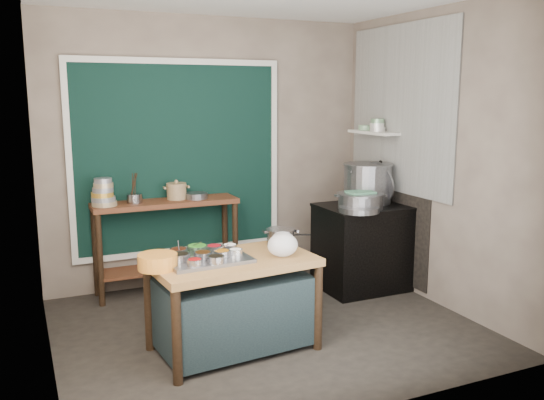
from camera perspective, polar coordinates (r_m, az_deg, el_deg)
name	(u,v)px	position (r m, az deg, el deg)	size (l,w,h in m)	color
floor	(266,328)	(5.15, -0.56, -12.56)	(3.50, 3.00, 0.02)	#2B2721
back_wall	(210,152)	(6.19, -6.20, 4.79)	(3.50, 0.02, 2.80)	#7B6D5F
left_wall	(38,181)	(4.39, -22.16, 1.77)	(0.02, 3.00, 2.80)	#7B6D5F
right_wall	(435,158)	(5.71, 15.86, 3.98)	(0.02, 3.00, 2.80)	#7B6D5F
curtain_panel	(179,158)	(6.05, -9.24, 4.11)	(2.10, 0.02, 1.90)	black
curtain_frame	(179,158)	(6.05, -9.21, 4.11)	(2.22, 0.03, 2.02)	beige
tile_panel	(400,109)	(6.10, 12.55, 8.76)	(0.02, 1.70, 1.70)	#B2B2AA
soot_patch	(390,217)	(6.32, 11.64, -1.68)	(0.01, 1.30, 1.30)	black
wall_shelf	(374,132)	(6.29, 10.05, 6.61)	(0.22, 0.70, 0.03)	beige
prep_table	(233,304)	(4.61, -3.85, -10.28)	(1.25, 0.72, 0.75)	olive
back_counter	(167,246)	(5.99, -10.37, -4.53)	(1.45, 0.40, 0.95)	#5D311A
stove_block	(364,248)	(6.08, 9.09, -4.73)	(0.90, 0.68, 0.85)	black
stove_top	(365,207)	(5.98, 9.22, -0.66)	(0.92, 0.69, 0.03)	black
condiment_tray	(207,259)	(4.44, -6.47, -5.84)	(0.63, 0.45, 0.03)	gray
condiment_bowls	(204,254)	(4.44, -6.80, -5.29)	(0.57, 0.45, 0.06)	gray
yellow_basin	(158,261)	(4.29, -11.27, -5.99)	(0.29, 0.29, 0.11)	#C06B25
saucepan	(280,237)	(4.87, 0.84, -3.65)	(0.25, 0.25, 0.14)	gray
plastic_bag_a	(283,245)	(4.51, 1.07, -4.49)	(0.24, 0.21, 0.18)	white
plastic_bag_b	(283,240)	(4.73, 1.06, -4.00)	(0.19, 0.17, 0.15)	white
bowl_stack	(103,194)	(5.72, -16.39, 0.59)	(0.24, 0.24, 0.27)	tan
utensil_cup	(135,198)	(5.81, -13.46, 0.16)	(0.15, 0.15, 0.09)	gray
ceramic_crock	(177,192)	(5.93, -9.44, 0.78)	(0.21, 0.21, 0.14)	#967C52
wide_bowl	(196,196)	(5.94, -7.51, 0.42)	(0.23, 0.23, 0.06)	gray
stock_pot	(367,183)	(6.09, 9.44, 1.65)	(0.53, 0.53, 0.41)	gray
pot_lid	(378,182)	(6.09, 10.48, 1.75)	(0.45, 0.45, 0.02)	gray
steamer	(360,201)	(5.79, 8.75, -0.08)	(0.48, 0.48, 0.16)	gray
green_cloth	(361,192)	(5.78, 8.77, 0.77)	(0.25, 0.20, 0.02)	#518A6A
shallow_pan	(359,209)	(5.63, 8.63, -0.91)	(0.39, 0.39, 0.05)	gray
shelf_bowl_stack	(377,125)	(6.24, 10.38, 7.28)	(0.16, 0.16, 0.13)	silver
shelf_bowl_green	(365,128)	(6.43, 9.24, 7.09)	(0.15, 0.15, 0.05)	gray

